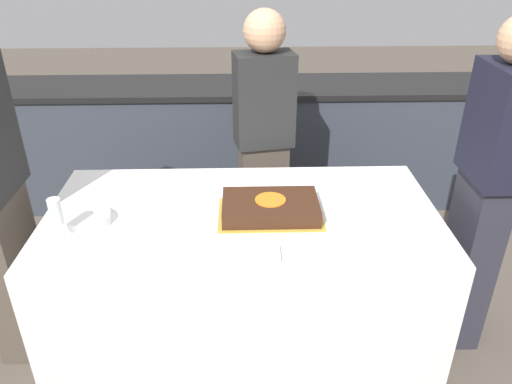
{
  "coord_description": "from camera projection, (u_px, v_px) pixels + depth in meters",
  "views": [
    {
      "loc": [
        0.01,
        -1.99,
        1.95
      ],
      "look_at": [
        0.06,
        0.0,
        0.87
      ],
      "focal_mm": 35.0,
      "sensor_mm": 36.0,
      "label": 1
    }
  ],
  "objects": [
    {
      "name": "wine_glass",
      "position": [
        56.0,
        213.0,
        2.03
      ],
      "size": [
        0.07,
        0.07,
        0.2
      ],
      "color": "white",
      "rests_on": "dining_table"
    },
    {
      "name": "side_plate_near_cake",
      "position": [
        255.0,
        184.0,
        2.55
      ],
      "size": [
        0.17,
        0.17,
        0.0
      ],
      "color": "white",
      "rests_on": "dining_table"
    },
    {
      "name": "person_seated_right",
      "position": [
        486.0,
        190.0,
        2.3
      ],
      "size": [
        0.2,
        0.34,
        1.64
      ],
      "rotation": [
        0.0,
        0.0,
        -1.57
      ],
      "color": "#282833",
      "rests_on": "ground_plane"
    },
    {
      "name": "back_counter",
      "position": [
        242.0,
        143.0,
        3.81
      ],
      "size": [
        4.4,
        0.58,
        0.92
      ],
      "color": "#333842",
      "rests_on": "ground_plane"
    },
    {
      "name": "dining_table",
      "position": [
        243.0,
        277.0,
        2.5
      ],
      "size": [
        1.81,
        0.92,
        0.77
      ],
      "color": "silver",
      "rests_on": "ground_plane"
    },
    {
      "name": "plate_stack",
      "position": [
        88.0,
        219.0,
        2.21
      ],
      "size": [
        0.2,
        0.2,
        0.04
      ],
      "color": "white",
      "rests_on": "dining_table"
    },
    {
      "name": "utensil_pile",
      "position": [
        263.0,
        254.0,
        2.0
      ],
      "size": [
        0.14,
        0.09,
        0.02
      ],
      "color": "white",
      "rests_on": "dining_table"
    },
    {
      "name": "ground_plane",
      "position": [
        244.0,
        334.0,
        2.68
      ],
      "size": [
        14.0,
        14.0,
        0.0
      ],
      "primitive_type": "plane",
      "color": "brown"
    },
    {
      "name": "cake",
      "position": [
        270.0,
        207.0,
        2.27
      ],
      "size": [
        0.47,
        0.31,
        0.08
      ],
      "color": "gold",
      "rests_on": "dining_table"
    },
    {
      "name": "person_cutting_cake",
      "position": [
        264.0,
        141.0,
        2.89
      ],
      "size": [
        0.35,
        0.26,
        1.57
      ],
      "rotation": [
        0.0,
        0.0,
        -2.96
      ],
      "color": "#4C4238",
      "rests_on": "ground_plane"
    }
  ]
}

